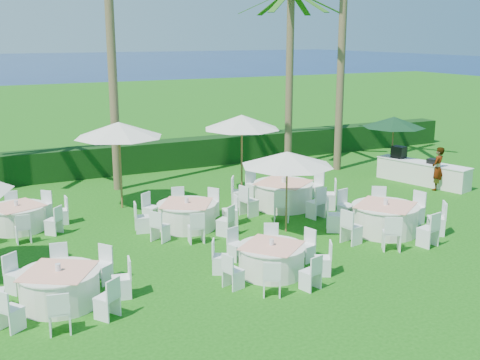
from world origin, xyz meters
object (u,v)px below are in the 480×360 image
object	(u,v)px
banquet_table_c	(385,218)
buffet_table	(422,172)
banquet_table_b	(271,259)
umbrella_d	(242,122)
staff_person	(438,169)
banquet_table_e	(187,215)
umbrella_c	(119,130)
banquet_table_d	(17,217)
umbrella_green	(394,122)
banquet_table_f	(283,194)
umbrella_b	(287,159)
banquet_table_a	(59,287)

from	to	relation	value
banquet_table_c	buffet_table	bearing A→B (deg)	38.13
banquet_table_b	umbrella_d	xyz separation A→B (m)	(2.65, 6.89, 2.26)
banquet_table_b	banquet_table_c	distance (m)	4.62
buffet_table	staff_person	distance (m)	1.07
banquet_table_c	banquet_table_e	size ratio (longest dim) A/B	1.09
umbrella_c	buffet_table	xyz separation A→B (m)	(11.28, -1.92, -2.17)
banquet_table_e	banquet_table_d	bearing A→B (deg)	155.38
banquet_table_e	umbrella_green	bearing A→B (deg)	14.04
banquet_table_f	staff_person	distance (m)	6.30
umbrella_b	umbrella_c	size ratio (longest dim) A/B	0.93
banquet_table_b	banquet_table_f	size ratio (longest dim) A/B	0.82
banquet_table_a	banquet_table_d	bearing A→B (deg)	91.88
umbrella_c	umbrella_d	distance (m)	4.34
banquet_table_b	buffet_table	size ratio (longest dim) A/B	0.75
buffet_table	banquet_table_d	bearing A→B (deg)	175.99
umbrella_c	banquet_table_b	bearing A→B (deg)	-76.80
umbrella_b	banquet_table_f	bearing A→B (deg)	61.35
banquet_table_f	buffet_table	size ratio (longest dim) A/B	0.92
umbrella_d	buffet_table	bearing A→B (deg)	-13.36
banquet_table_d	umbrella_b	size ratio (longest dim) A/B	1.07
umbrella_b	staff_person	bearing A→B (deg)	12.53
banquet_table_c	umbrella_b	size ratio (longest dim) A/B	1.25
banquet_table_a	banquet_table_d	distance (m)	5.74
umbrella_c	banquet_table_e	bearing A→B (deg)	-68.87
umbrella_c	staff_person	distance (m)	11.62
umbrella_d	banquet_table_c	bearing A→B (deg)	-72.34
banquet_table_b	umbrella_d	bearing A→B (deg)	68.96
banquet_table_a	banquet_table_f	bearing A→B (deg)	27.86
umbrella_b	umbrella_c	bearing A→B (deg)	128.45
banquet_table_b	banquet_table_d	xyz separation A→B (m)	(-5.08, 6.27, 0.01)
banquet_table_a	umbrella_b	world-z (taller)	umbrella_b
staff_person	banquet_table_b	bearing A→B (deg)	-0.53
umbrella_d	buffet_table	distance (m)	7.46
banquet_table_a	banquet_table_e	bearing A→B (deg)	39.93
banquet_table_f	umbrella_c	distance (m)	5.80
banquet_table_c	banquet_table_d	bearing A→B (deg)	152.05
umbrella_green	staff_person	bearing A→B (deg)	-86.82
banquet_table_e	banquet_table_a	bearing A→B (deg)	-140.07
umbrella_green	banquet_table_c	bearing A→B (deg)	-131.61
umbrella_c	staff_person	world-z (taller)	umbrella_c
umbrella_b	banquet_table_b	bearing A→B (deg)	-126.96
banquet_table_d	umbrella_green	distance (m)	14.49
umbrella_green	buffet_table	xyz separation A→B (m)	(0.31, -1.40, -1.78)
banquet_table_b	banquet_table_d	size ratio (longest dim) A/B	0.98
banquet_table_c	buffet_table	world-z (taller)	buffet_table
umbrella_d	umbrella_green	xyz separation A→B (m)	(6.63, -0.25, -0.39)
banquet_table_f	banquet_table_c	bearing A→B (deg)	-69.90
banquet_table_b	banquet_table_d	distance (m)	8.07
umbrella_c	banquet_table_c	bearing A→B (deg)	-44.10
umbrella_d	buffet_table	size ratio (longest dim) A/B	0.76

